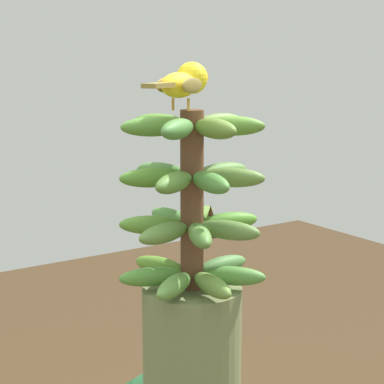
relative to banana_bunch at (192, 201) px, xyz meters
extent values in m
cylinder|color=brown|center=(0.00, 0.00, 0.00)|extent=(0.04, 0.04, 0.33)
ellipsoid|color=#5A8E3D|center=(0.07, 0.04, -0.14)|extent=(0.12, 0.09, 0.04)
ellipsoid|color=olive|center=(0.01, 0.08, -0.14)|extent=(0.05, 0.12, 0.04)
ellipsoid|color=#4E8938|center=(-0.05, 0.05, -0.14)|extent=(0.11, 0.11, 0.04)
ellipsoid|color=#4A7D3C|center=(-0.08, -0.01, -0.14)|extent=(0.12, 0.05, 0.04)
ellipsoid|color=#58892A|center=(-0.04, -0.07, -0.14)|extent=(0.09, 0.12, 0.04)
ellipsoid|color=#588D2B|center=(0.03, -0.07, -0.14)|extent=(0.07, 0.13, 0.04)
ellipsoid|color=#4E8B35|center=(0.07, -0.03, -0.14)|extent=(0.13, 0.07, 0.04)
ellipsoid|color=#4B8A29|center=(-0.07, 0.01, -0.05)|extent=(0.13, 0.06, 0.04)
ellipsoid|color=olive|center=(-0.06, -0.05, -0.05)|extent=(0.12, 0.11, 0.04)
ellipsoid|color=#4D883A|center=(0.00, -0.08, -0.05)|extent=(0.04, 0.12, 0.04)
ellipsoid|color=#548A2E|center=(0.06, -0.04, -0.05)|extent=(0.12, 0.10, 0.04)
ellipsoid|color=#59823A|center=(0.07, 0.02, -0.05)|extent=(0.13, 0.07, 0.04)
ellipsoid|color=#538439|center=(0.03, 0.07, -0.05)|extent=(0.08, 0.13, 0.04)
ellipsoid|color=#577C3A|center=(-0.03, 0.07, -0.05)|extent=(0.09, 0.12, 0.04)
ellipsoid|color=#538033|center=(-0.04, -0.06, 0.05)|extent=(0.10, 0.12, 0.04)
ellipsoid|color=#4C8339|center=(0.02, -0.07, 0.05)|extent=(0.07, 0.13, 0.04)
ellipsoid|color=#4E892B|center=(0.07, -0.03, 0.05)|extent=(0.13, 0.08, 0.04)
ellipsoid|color=#548236|center=(0.06, 0.04, 0.05)|extent=(0.12, 0.09, 0.04)
ellipsoid|color=#4B8539|center=(0.01, 0.07, 0.05)|extent=(0.05, 0.13, 0.04)
ellipsoid|color=#597D35|center=(-0.05, 0.05, 0.05)|extent=(0.11, 0.11, 0.04)
ellipsoid|color=#538137|center=(-0.07, -0.01, 0.05)|extent=(0.12, 0.05, 0.04)
ellipsoid|color=olive|center=(-0.03, -0.06, 0.14)|extent=(0.09, 0.12, 0.04)
ellipsoid|color=#538B2D|center=(0.03, -0.07, 0.14)|extent=(0.08, 0.13, 0.04)
ellipsoid|color=#538D33|center=(0.07, -0.02, 0.14)|extent=(0.13, 0.07, 0.04)
ellipsoid|color=#4A833B|center=(0.06, 0.04, 0.14)|extent=(0.12, 0.10, 0.04)
ellipsoid|color=olive|center=(0.00, 0.07, 0.14)|extent=(0.04, 0.12, 0.04)
ellipsoid|color=#52832D|center=(-0.05, 0.05, 0.14)|extent=(0.11, 0.11, 0.04)
ellipsoid|color=#5C7D37|center=(-0.07, -0.01, 0.14)|extent=(0.13, 0.06, 0.04)
cone|color=brown|center=(-0.04, 0.00, -0.04)|extent=(0.04, 0.04, 0.06)
cylinder|color=#C68933|center=(0.02, 0.02, 0.18)|extent=(0.00, 0.00, 0.02)
cylinder|color=#C68933|center=(0.04, -0.01, 0.18)|extent=(0.01, 0.01, 0.02)
ellipsoid|color=yellow|center=(0.03, 0.00, 0.21)|extent=(0.11, 0.09, 0.05)
ellipsoid|color=olive|center=(0.02, 0.03, 0.21)|extent=(0.07, 0.04, 0.03)
ellipsoid|color=olive|center=(0.04, -0.02, 0.21)|extent=(0.07, 0.04, 0.03)
cube|color=olive|center=(0.10, 0.04, 0.21)|extent=(0.07, 0.06, 0.01)
sphere|color=yellow|center=(-0.01, -0.02, 0.22)|extent=(0.06, 0.06, 0.06)
sphere|color=black|center=(-0.01, -0.04, 0.23)|extent=(0.01, 0.01, 0.01)
cone|color=orange|center=(-0.04, -0.03, 0.22)|extent=(0.03, 0.03, 0.02)
camera|label=1|loc=(0.69, 1.02, 0.26)|focal=64.01mm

